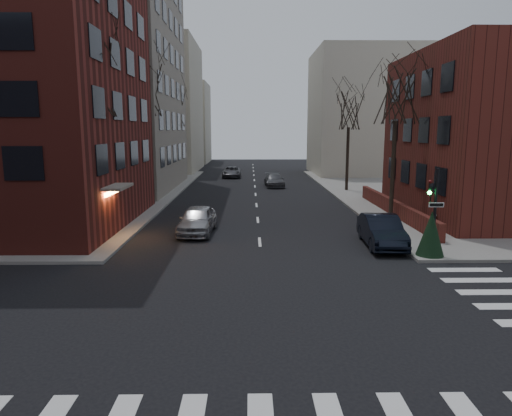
{
  "coord_description": "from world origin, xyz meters",
  "views": [
    {
      "loc": [
        -0.51,
        -11.52,
        5.89
      ],
      "look_at": [
        -0.21,
        11.04,
        2.0
      ],
      "focal_mm": 32.0,
      "sensor_mm": 36.0,
      "label": 1
    }
  ],
  "objects": [
    {
      "name": "low_wall_right",
      "position": [
        9.3,
        19.0,
        0.65
      ],
      "size": [
        0.35,
        16.0,
        1.0
      ],
      "primitive_type": "cube",
      "color": "#571F19",
      "rests_on": "sidewalk_far_right"
    },
    {
      "name": "car_lane_far",
      "position": [
        -2.8,
        45.2,
        0.67
      ],
      "size": [
        2.27,
        4.85,
        1.34
      ],
      "primitive_type": "imported",
      "rotation": [
        0.0,
        0.0,
        0.01
      ],
      "color": "#47474D",
      "rests_on": "ground"
    },
    {
      "name": "building_distant_la",
      "position": [
        -15.0,
        55.0,
        9.0
      ],
      "size": [
        14.0,
        16.0,
        18.0
      ],
      "primitive_type": "cube",
      "color": "#B5AD99",
      "rests_on": "ground"
    },
    {
      "name": "car_lane_silver",
      "position": [
        -3.53,
        14.13,
        0.78
      ],
      "size": [
        2.12,
        4.69,
        1.56
      ],
      "primitive_type": "imported",
      "rotation": [
        0.0,
        0.0,
        -0.06
      ],
      "color": "#A1A2A6",
      "rests_on": "ground"
    },
    {
      "name": "traffic_signal",
      "position": [
        7.94,
        8.99,
        1.91
      ],
      "size": [
        0.76,
        0.44,
        4.0
      ],
      "color": "black",
      "rests_on": "sidewalk_far_right"
    },
    {
      "name": "tree_right_a",
      "position": [
        8.8,
        18.0,
        8.03
      ],
      "size": [
        3.96,
        3.96,
        9.72
      ],
      "color": "#2D231C",
      "rests_on": "sidewalk_far_right"
    },
    {
      "name": "ground",
      "position": [
        0.0,
        0.0,
        0.0
      ],
      "size": [
        160.0,
        160.0,
        0.0
      ],
      "primitive_type": "plane",
      "color": "black",
      "rests_on": "ground"
    },
    {
      "name": "streetlamp_near",
      "position": [
        -8.2,
        22.0,
        4.24
      ],
      "size": [
        0.36,
        0.36,
        6.28
      ],
      "color": "black",
      "rests_on": "sidewalk_far_left"
    },
    {
      "name": "streetlamp_far",
      "position": [
        -8.2,
        42.0,
        4.24
      ],
      "size": [
        0.36,
        0.36,
        6.28
      ],
      "color": "black",
      "rests_on": "sidewalk_far_left"
    },
    {
      "name": "tree_right_b",
      "position": [
        8.8,
        32.0,
        7.59
      ],
      "size": [
        3.74,
        3.74,
        9.18
      ],
      "color": "#2D231C",
      "rests_on": "sidewalk_far_right"
    },
    {
      "name": "building_distant_ra",
      "position": [
        15.0,
        50.0,
        8.0
      ],
      "size": [
        14.0,
        14.0,
        16.0
      ],
      "primitive_type": "cube",
      "color": "#B5AD99",
      "rests_on": "ground"
    },
    {
      "name": "building_right_brick",
      "position": [
        16.5,
        19.0,
        5.5
      ],
      "size": [
        12.0,
        14.0,
        11.0
      ],
      "primitive_type": "cube",
      "color": "#571F19",
      "rests_on": "ground"
    },
    {
      "name": "parked_sedan",
      "position": [
        6.2,
        11.1,
        0.79
      ],
      "size": [
        1.9,
        4.89,
        1.59
      ],
      "primitive_type": "imported",
      "rotation": [
        0.0,
        0.0,
        -0.05
      ],
      "color": "black",
      "rests_on": "ground"
    },
    {
      "name": "evergreen_shrub",
      "position": [
        7.8,
        8.79,
        1.19
      ],
      "size": [
        1.41,
        1.41,
        2.08
      ],
      "primitive_type": "cone",
      "rotation": [
        0.0,
        0.0,
        -0.14
      ],
      "color": "#163218",
      "rests_on": "sidewalk_far_right"
    },
    {
      "name": "sandwich_board",
      "position": [
        10.5,
        14.65,
        0.57
      ],
      "size": [
        0.51,
        0.61,
        0.84
      ],
      "primitive_type": "cube",
      "rotation": [
        0.0,
        0.0,
        -0.3
      ],
      "color": "white",
      "rests_on": "sidewalk_far_right"
    },
    {
      "name": "tree_left_a",
      "position": [
        -8.8,
        14.0,
        8.47
      ],
      "size": [
        4.18,
        4.18,
        10.26
      ],
      "color": "#2D231C",
      "rests_on": "sidewalk_far_left"
    },
    {
      "name": "tree_left_b",
      "position": [
        -8.8,
        26.0,
        8.91
      ],
      "size": [
        4.4,
        4.4,
        10.8
      ],
      "color": "#2D231C",
      "rests_on": "sidewalk_far_left"
    },
    {
      "name": "building_distant_lb",
      "position": [
        -13.0,
        72.0,
        7.0
      ],
      "size": [
        10.0,
        12.0,
        14.0
      ],
      "primitive_type": "cube",
      "color": "#B5AD99",
      "rests_on": "ground"
    },
    {
      "name": "tree_left_c",
      "position": [
        -8.8,
        40.0,
        8.03
      ],
      "size": [
        3.96,
        3.96,
        9.72
      ],
      "color": "#2D231C",
      "rests_on": "sidewalk_far_left"
    },
    {
      "name": "car_lane_gray",
      "position": [
        2.03,
        35.82,
        0.67
      ],
      "size": [
        2.1,
        4.7,
        1.34
      ],
      "primitive_type": "imported",
      "rotation": [
        0.0,
        0.0,
        0.05
      ],
      "color": "#444549",
      "rests_on": "ground"
    },
    {
      "name": "building_left_tan",
      "position": [
        -17.0,
        34.0,
        14.0
      ],
      "size": [
        18.0,
        18.0,
        28.0
      ],
      "primitive_type": "cube",
      "color": "gray",
      "rests_on": "ground"
    }
  ]
}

